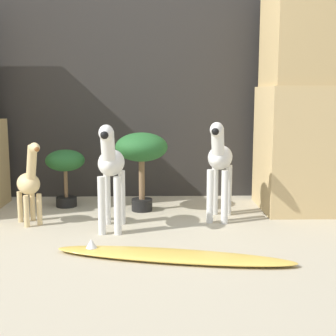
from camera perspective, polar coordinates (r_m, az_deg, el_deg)
name	(u,v)px	position (r m, az deg, el deg)	size (l,w,h in m)	color
ground_plane	(121,249)	(2.76, -5.74, -9.75)	(14.00, 14.00, 0.00)	#B2A88E
wall_back	(132,68)	(4.06, -4.43, 12.00)	(6.40, 0.08, 2.20)	#2D2B28
rock_pillar_right	(314,104)	(3.73, 17.33, 7.41)	(0.77, 0.66, 1.66)	tan
zebra_right	(220,161)	(3.28, 6.30, 0.84)	(0.25, 0.48, 0.70)	silver
zebra_left	(111,167)	(3.02, -6.99, 0.14)	(0.18, 0.47, 0.70)	silver
giraffe_figurine	(29,182)	(3.31, -16.54, -1.70)	(0.26, 0.33, 0.58)	#E0C184
potted_palm_front	(141,151)	(3.53, -3.25, 2.06)	(0.39, 0.39, 0.60)	black
potted_palm_back	(65,165)	(3.76, -12.42, 0.32)	(0.31, 0.31, 0.45)	black
surfboard	(171,255)	(2.57, 0.41, -10.62)	(1.33, 0.48, 0.09)	gold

